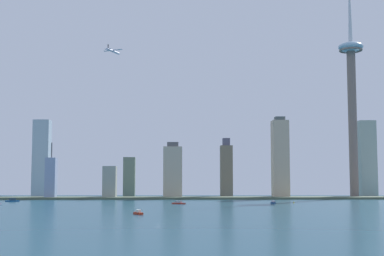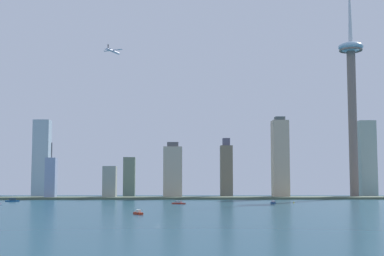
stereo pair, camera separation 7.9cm
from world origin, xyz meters
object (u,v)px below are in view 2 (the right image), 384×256
boat_3 (12,200)px  skyscraper_6 (129,177)px  boat_6 (179,203)px  skyscraper_4 (280,159)px  skyscraper_5 (173,172)px  skyscraper_8 (110,182)px  channel_buoy_1 (294,202)px  skyscraper_2 (42,158)px  observation_tower (352,85)px  boat_4 (273,202)px  skyscraper_7 (368,159)px  skyscraper_9 (51,178)px  airplane (113,51)px  skyscraper_1 (226,170)px  boat_7 (138,213)px

boat_3 → skyscraper_6: bearing=-163.3°
boat_3 → boat_6: 219.55m
skyscraper_4 → skyscraper_5: (-157.56, -4.01, -19.21)m
skyscraper_8 → channel_buoy_1: bearing=-34.3°
skyscraper_2 → boat_3: size_ratio=7.17×
observation_tower → boat_4: observation_tower is taller
skyscraper_7 → skyscraper_9: size_ratio=1.54×
boat_6 → airplane: (-87.30, 107.16, 196.75)m
boat_3 → boat_6: boat_3 is taller
skyscraper_2 → channel_buoy_1: size_ratio=47.86×
skyscraper_5 → boat_3: (-198.03, -108.11, -37.14)m
skyscraper_1 → boat_3: bearing=-151.8°
skyscraper_2 → airplane: size_ratio=4.09×
boat_3 → boat_7: boat_3 is taller
skyscraper_2 → boat_6: (214.04, -253.79, -59.04)m
observation_tower → airplane: size_ratio=12.38×
airplane → skyscraper_6: bearing=18.3°
skyscraper_9 → skyscraper_5: bearing=6.7°
skyscraper_8 → boat_3: skyscraper_8 is taller
boat_4 → channel_buoy_1: (25.36, 8.63, -0.14)m
skyscraper_5 → skyscraper_7: 323.33m
observation_tower → skyscraper_8: bearing=-174.2°
skyscraper_1 → skyscraper_5: skyscraper_1 is taller
boat_3 → skyscraper_7: bearing=168.0°
observation_tower → skyscraper_9: 468.11m
observation_tower → airplane: bearing=-163.8°
skyscraper_2 → observation_tower: bearing=-5.2°
boat_3 → skyscraper_4: bearing=165.4°
observation_tower → skyscraper_9: size_ratio=4.61×
skyscraper_4 → skyscraper_5: skyscraper_4 is taller
skyscraper_2 → skyscraper_8: skyscraper_2 is taller
skyscraper_7 → channel_buoy_1: size_ratio=48.46×
skyscraper_7 → airplane: bearing=-158.3°
observation_tower → boat_3: size_ratio=21.71×
skyscraper_1 → skyscraper_4: size_ratio=0.76×
skyscraper_5 → boat_6: 187.72m
skyscraper_1 → skyscraper_4: (75.97, -38.11, 16.17)m
skyscraper_1 → skyscraper_5: bearing=-152.7°
observation_tower → boat_6: observation_tower is taller
skyscraper_2 → boat_6: size_ratio=7.71×
skyscraper_2 → skyscraper_8: bearing=-34.8°
skyscraper_4 → boat_7: size_ratio=9.09×
skyscraper_7 → skyscraper_8: (-402.12, -90.51, -37.91)m
airplane → skyscraper_9: bearing=82.7°
skyscraper_5 → skyscraper_7: bearing=14.3°
boat_4 → boat_6: size_ratio=0.94×
boat_3 → observation_tower: bearing=163.8°
skyscraper_6 → channel_buoy_1: size_ratio=24.29×
boat_3 → skyscraper_5: bearing=176.5°
skyscraper_9 → skyscraper_8: bearing=6.3°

